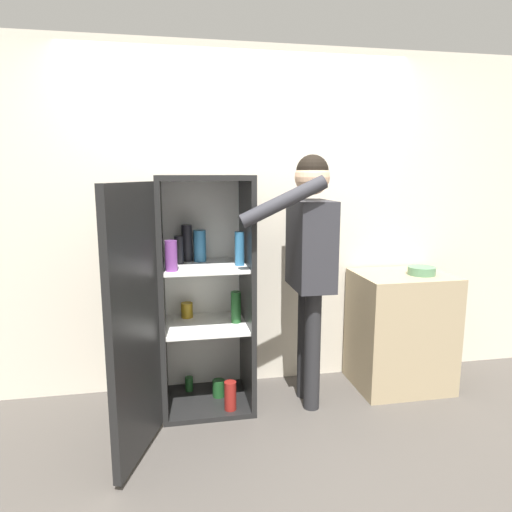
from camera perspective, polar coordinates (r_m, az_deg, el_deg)
ground_plane at (r=2.97m, az=1.61°, el=-23.01°), size 12.00×12.00×0.00m
wall_back at (r=3.47m, az=-1.74°, el=4.36°), size 7.00×0.06×2.55m
refrigerator at (r=3.10m, az=-8.11°, el=-5.21°), size 0.87×1.16×1.62m
person at (r=3.14m, az=6.69°, el=0.87°), size 0.66×0.58×1.76m
counter at (r=3.72m, az=17.59°, el=-8.84°), size 0.69×0.56×0.89m
bowl at (r=3.60m, az=19.99°, el=-1.75°), size 0.20×0.20×0.06m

